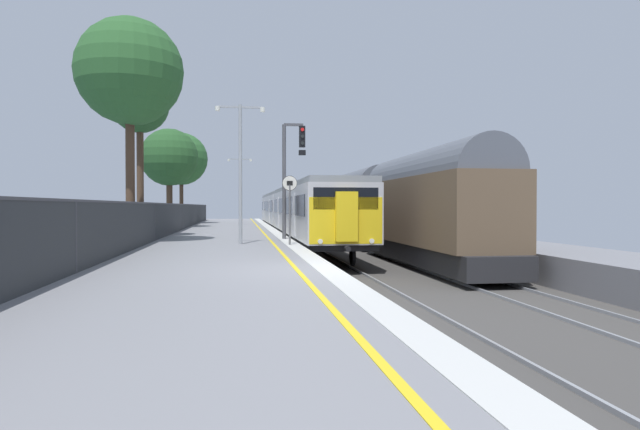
{
  "coord_description": "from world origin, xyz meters",
  "views": [
    {
      "loc": [
        -1.72,
        -13.23,
        1.54
      ],
      "look_at": [
        1.21,
        6.71,
        1.22
      ],
      "focal_mm": 30.78,
      "sensor_mm": 36.0,
      "label": 1
    }
  ],
  "objects_px": {
    "background_tree_centre": "(181,160)",
    "background_tree_back": "(131,76)",
    "speed_limit_sign": "(290,201)",
    "platform_lamp_mid": "(240,162)",
    "commuter_train_at_platform": "(292,210)",
    "background_tree_right": "(141,107)",
    "freight_train_adjacent_track": "(339,205)",
    "signal_gantry": "(290,167)",
    "platform_lamp_far": "(240,185)",
    "background_tree_left": "(168,159)"
  },
  "relations": [
    {
      "from": "speed_limit_sign",
      "to": "background_tree_back",
      "type": "relative_size",
      "value": 0.29
    },
    {
      "from": "commuter_train_at_platform",
      "to": "background_tree_back",
      "type": "height_order",
      "value": "background_tree_back"
    },
    {
      "from": "freight_train_adjacent_track",
      "to": "background_tree_right",
      "type": "distance_m",
      "value": 19.91
    },
    {
      "from": "background_tree_right",
      "to": "commuter_train_at_platform",
      "type": "bearing_deg",
      "value": 53.37
    },
    {
      "from": "platform_lamp_far",
      "to": "background_tree_left",
      "type": "distance_m",
      "value": 6.95
    },
    {
      "from": "freight_train_adjacent_track",
      "to": "background_tree_right",
      "type": "xyz_separation_m",
      "value": [
        -12.61,
        -14.63,
        4.83
      ]
    },
    {
      "from": "commuter_train_at_platform",
      "to": "background_tree_back",
      "type": "xyz_separation_m",
      "value": [
        -8.28,
        -15.91,
        5.71
      ]
    },
    {
      "from": "freight_train_adjacent_track",
      "to": "speed_limit_sign",
      "type": "bearing_deg",
      "value": -105.48
    },
    {
      "from": "commuter_train_at_platform",
      "to": "freight_train_adjacent_track",
      "type": "height_order",
      "value": "freight_train_adjacent_track"
    },
    {
      "from": "platform_lamp_mid",
      "to": "background_tree_centre",
      "type": "height_order",
      "value": "background_tree_centre"
    },
    {
      "from": "platform_lamp_far",
      "to": "commuter_train_at_platform",
      "type": "bearing_deg",
      "value": -56.58
    },
    {
      "from": "background_tree_back",
      "to": "background_tree_centre",
      "type": "bearing_deg",
      "value": 91.44
    },
    {
      "from": "commuter_train_at_platform",
      "to": "signal_gantry",
      "type": "distance_m",
      "value": 14.33
    },
    {
      "from": "background_tree_centre",
      "to": "background_tree_back",
      "type": "relative_size",
      "value": 0.86
    },
    {
      "from": "freight_train_adjacent_track",
      "to": "background_tree_centre",
      "type": "relative_size",
      "value": 6.78
    },
    {
      "from": "signal_gantry",
      "to": "background_tree_centre",
      "type": "height_order",
      "value": "background_tree_centre"
    },
    {
      "from": "freight_train_adjacent_track",
      "to": "platform_lamp_mid",
      "type": "distance_m",
      "value": 21.85
    },
    {
      "from": "freight_train_adjacent_track",
      "to": "platform_lamp_far",
      "type": "xyz_separation_m",
      "value": [
        -7.78,
        2.67,
        1.62
      ]
    },
    {
      "from": "platform_lamp_mid",
      "to": "freight_train_adjacent_track",
      "type": "bearing_deg",
      "value": 69.07
    },
    {
      "from": "freight_train_adjacent_track",
      "to": "background_tree_right",
      "type": "height_order",
      "value": "background_tree_right"
    },
    {
      "from": "platform_lamp_far",
      "to": "background_tree_right",
      "type": "bearing_deg",
      "value": -105.6
    },
    {
      "from": "speed_limit_sign",
      "to": "background_tree_back",
      "type": "xyz_separation_m",
      "value": [
        -6.43,
        2.15,
        5.23
      ]
    },
    {
      "from": "signal_gantry",
      "to": "background_tree_right",
      "type": "relative_size",
      "value": 0.67
    },
    {
      "from": "platform_lamp_far",
      "to": "background_tree_left",
      "type": "bearing_deg",
      "value": -140.34
    },
    {
      "from": "background_tree_centre",
      "to": "speed_limit_sign",
      "type": "bearing_deg",
      "value": -75.94
    },
    {
      "from": "background_tree_centre",
      "to": "background_tree_right",
      "type": "distance_m",
      "value": 21.86
    },
    {
      "from": "background_tree_left",
      "to": "background_tree_centre",
      "type": "distance_m",
      "value": 8.87
    },
    {
      "from": "signal_gantry",
      "to": "background_tree_back",
      "type": "relative_size",
      "value": 0.58
    },
    {
      "from": "platform_lamp_mid",
      "to": "platform_lamp_far",
      "type": "xyz_separation_m",
      "value": [
        0.0,
        23.01,
        -0.08
      ]
    },
    {
      "from": "commuter_train_at_platform",
      "to": "platform_lamp_far",
      "type": "height_order",
      "value": "platform_lamp_far"
    },
    {
      "from": "background_tree_left",
      "to": "background_tree_back",
      "type": "distance_m",
      "value": 17.47
    },
    {
      "from": "signal_gantry",
      "to": "commuter_train_at_platform",
      "type": "bearing_deg",
      "value": 83.97
    },
    {
      "from": "speed_limit_sign",
      "to": "background_tree_centre",
      "type": "height_order",
      "value": "background_tree_centre"
    },
    {
      "from": "commuter_train_at_platform",
      "to": "background_tree_left",
      "type": "bearing_deg",
      "value": 170.95
    },
    {
      "from": "background_tree_left",
      "to": "background_tree_centre",
      "type": "bearing_deg",
      "value": 89.86
    },
    {
      "from": "speed_limit_sign",
      "to": "background_tree_left",
      "type": "bearing_deg",
      "value": 110.06
    },
    {
      "from": "freight_train_adjacent_track",
      "to": "speed_limit_sign",
      "type": "relative_size",
      "value": 19.89
    },
    {
      "from": "signal_gantry",
      "to": "freight_train_adjacent_track",
      "type": "bearing_deg",
      "value": 72.24
    },
    {
      "from": "speed_limit_sign",
      "to": "platform_lamp_mid",
      "type": "xyz_separation_m",
      "value": [
        -1.93,
        0.78,
        1.58
      ]
    },
    {
      "from": "platform_lamp_mid",
      "to": "background_tree_right",
      "type": "xyz_separation_m",
      "value": [
        -4.83,
        5.71,
        3.13
      ]
    },
    {
      "from": "commuter_train_at_platform",
      "to": "background_tree_centre",
      "type": "xyz_separation_m",
      "value": [
        -8.94,
        10.27,
        4.36
      ]
    },
    {
      "from": "signal_gantry",
      "to": "platform_lamp_far",
      "type": "relative_size",
      "value": 0.99
    },
    {
      "from": "freight_train_adjacent_track",
      "to": "speed_limit_sign",
      "type": "distance_m",
      "value": 21.92
    },
    {
      "from": "commuter_train_at_platform",
      "to": "speed_limit_sign",
      "type": "height_order",
      "value": "commuter_train_at_platform"
    },
    {
      "from": "commuter_train_at_platform",
      "to": "background_tree_right",
      "type": "height_order",
      "value": "background_tree_right"
    },
    {
      "from": "commuter_train_at_platform",
      "to": "background_tree_centre",
      "type": "distance_m",
      "value": 14.3
    },
    {
      "from": "speed_limit_sign",
      "to": "background_tree_left",
      "type": "height_order",
      "value": "background_tree_left"
    },
    {
      "from": "freight_train_adjacent_track",
      "to": "background_tree_back",
      "type": "relative_size",
      "value": 5.83
    },
    {
      "from": "background_tree_left",
      "to": "background_tree_centre",
      "type": "xyz_separation_m",
      "value": [
        0.02,
        8.84,
        0.68
      ]
    },
    {
      "from": "platform_lamp_mid",
      "to": "background_tree_back",
      "type": "height_order",
      "value": "background_tree_back"
    }
  ]
}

